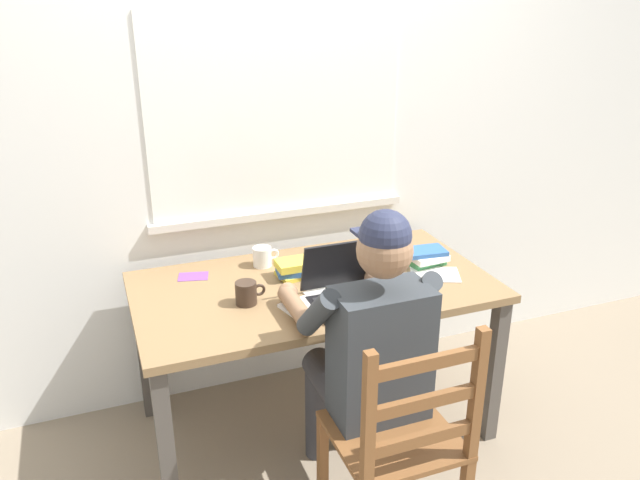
% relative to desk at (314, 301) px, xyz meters
% --- Properties ---
extents(ground_plane, '(8.00, 8.00, 0.00)m').
position_rel_desk_xyz_m(ground_plane, '(0.00, 0.00, -0.65)').
color(ground_plane, gray).
extents(back_wall, '(6.00, 0.08, 2.60)m').
position_rel_desk_xyz_m(back_wall, '(-0.00, 0.49, 0.65)').
color(back_wall, silver).
rests_on(back_wall, ground).
extents(desk, '(1.53, 0.83, 0.74)m').
position_rel_desk_xyz_m(desk, '(0.00, 0.00, 0.00)').
color(desk, olive).
rests_on(desk, ground).
extents(seated_person, '(0.50, 0.60, 1.26)m').
position_rel_desk_xyz_m(seated_person, '(0.03, -0.49, 0.05)').
color(seated_person, '#33383D').
rests_on(seated_person, ground).
extents(wooden_chair, '(0.42, 0.42, 0.96)m').
position_rel_desk_xyz_m(wooden_chair, '(0.03, -0.77, -0.18)').
color(wooden_chair, brown).
rests_on(wooden_chair, ground).
extents(laptop, '(0.33, 0.29, 0.23)m').
position_rel_desk_xyz_m(laptop, '(0.08, -0.19, 0.14)').
color(laptop, black).
rests_on(laptop, desk).
extents(computer_mouse, '(0.06, 0.10, 0.03)m').
position_rel_desk_xyz_m(computer_mouse, '(0.34, -0.26, 0.10)').
color(computer_mouse, black).
rests_on(computer_mouse, desk).
extents(coffee_mug_white, '(0.12, 0.08, 0.09)m').
position_rel_desk_xyz_m(coffee_mug_white, '(-0.15, 0.26, 0.13)').
color(coffee_mug_white, white).
rests_on(coffee_mug_white, desk).
extents(coffee_mug_dark, '(0.12, 0.09, 0.09)m').
position_rel_desk_xyz_m(coffee_mug_dark, '(-0.32, -0.08, 0.13)').
color(coffee_mug_dark, '#38281E').
rests_on(coffee_mug_dark, desk).
extents(book_stack_main, '(0.19, 0.15, 0.08)m').
position_rel_desk_xyz_m(book_stack_main, '(0.55, -0.00, 0.13)').
color(book_stack_main, '#38844C').
rests_on(book_stack_main, desk).
extents(book_stack_side, '(0.21, 0.15, 0.08)m').
position_rel_desk_xyz_m(book_stack_side, '(-0.04, 0.09, 0.13)').
color(book_stack_side, gold).
rests_on(book_stack_side, desk).
extents(paper_pile_near_laptop, '(0.28, 0.22, 0.01)m').
position_rel_desk_xyz_m(paper_pile_near_laptop, '(-0.07, -0.19, 0.09)').
color(paper_pile_near_laptop, white).
rests_on(paper_pile_near_laptop, desk).
extents(paper_pile_back_corner, '(0.28, 0.21, 0.01)m').
position_rel_desk_xyz_m(paper_pile_back_corner, '(0.06, -0.11, 0.09)').
color(paper_pile_back_corner, white).
rests_on(paper_pile_back_corner, desk).
extents(paper_pile_side, '(0.26, 0.23, 0.00)m').
position_rel_desk_xyz_m(paper_pile_side, '(0.53, -0.11, 0.09)').
color(paper_pile_side, white).
rests_on(paper_pile_side, desk).
extents(landscape_photo_print, '(0.15, 0.12, 0.00)m').
position_rel_desk_xyz_m(landscape_photo_print, '(-0.47, 0.26, 0.09)').
color(landscape_photo_print, '#7A4293').
rests_on(landscape_photo_print, desk).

